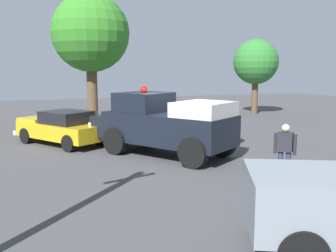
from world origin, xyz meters
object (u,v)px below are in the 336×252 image
Objects in this scene: classic_hot_rod at (62,127)px; lawn_chair_near_truck at (149,122)px; lawn_chair_spare at (228,126)px; spectator_standing at (285,149)px; lawn_chair_by_car at (236,130)px; oak_tree_left at (91,34)px; traffic_cone at (105,133)px; spectator_seated at (147,120)px; oak_tree_right at (256,62)px; vintage_fire_truck at (163,124)px.

lawn_chair_near_truck is (1.28, -4.38, -0.16)m from classic_hot_rod.
spectator_standing reaches higher than lawn_chair_spare.
lawn_chair_by_car is 11.14m from oak_tree_left.
oak_tree_left is at bearing 21.16° from lawn_chair_near_truck.
lawn_chair_near_truck is 2.62m from traffic_cone.
spectator_seated is at bearing 7.74° from spectator_standing.
oak_tree_left is at bearing -20.54° from classic_hot_rod.
spectator_seated is at bearing -160.11° from oak_tree_left.
oak_tree_right is at bearing -30.54° from spectator_standing.
classic_hot_rod is at bearing 34.68° from spectator_standing.
classic_hot_rod is at bearing 106.25° from lawn_chair_near_truck.
lawn_chair_by_car is at bearing 142.82° from oak_tree_right.
classic_hot_rod is 16.17m from oak_tree_right.
classic_hot_rod is at bearing 106.78° from spectator_seated.
oak_tree_left reaches higher than classic_hot_rod.
oak_tree_right is at bearing -64.07° from classic_hot_rod.
classic_hot_rod reaches higher than lawn_chair_spare.
spectator_seated is at bearing -73.22° from classic_hot_rod.
oak_tree_right is 14.42m from traffic_cone.
classic_hot_rod reaches higher than lawn_chair_by_car.
vintage_fire_truck reaches higher than spectator_seated.
vintage_fire_truck is 3.87m from lawn_chair_by_car.
spectator_seated is 2.52m from traffic_cone.
vintage_fire_truck is 9.71× the size of traffic_cone.
oak_tree_left is 7.87m from traffic_cone.
spectator_standing is at bearing -156.77° from traffic_cone.
spectator_standing is at bearing 149.46° from oak_tree_right.
lawn_chair_by_car is at bearing -119.07° from traffic_cone.
oak_tree_left is (8.93, 4.70, 4.71)m from lawn_chair_by_car.
traffic_cone is at bearing 23.23° from spectator_standing.
oak_tree_right is (0.55, -11.90, -1.57)m from oak_tree_left.
lawn_chair_by_car is (-2.54, -7.10, -0.16)m from classic_hot_rod.
spectator_standing reaches higher than traffic_cone.
spectator_standing is (-5.42, 1.60, 0.37)m from lawn_chair_by_car.
lawn_chair_spare is at bearing -147.35° from oak_tree_left.
vintage_fire_truck reaches higher than classic_hot_rod.
lawn_chair_spare is (-2.67, -3.01, 0.00)m from lawn_chair_near_truck.
oak_tree_left reaches higher than lawn_chair_near_truck.
spectator_seated is at bearing -67.52° from traffic_cone.
lawn_chair_near_truck is 11.84m from oak_tree_right.
lawn_chair_near_truck is 4.02m from lawn_chair_spare.
lawn_chair_near_truck is at bearing 48.43° from lawn_chair_spare.
classic_hot_rod is 4.58× the size of lawn_chair_spare.
oak_tree_right is (10.44, -10.90, 2.53)m from vintage_fire_truck.
spectator_seated reaches higher than lawn_chair_by_car.
lawn_chair_spare is 0.61× the size of spectator_standing.
spectator_seated reaches higher than lawn_chair_spare.
classic_hot_rod is 2.02m from traffic_cone.
classic_hot_rod reaches higher than lawn_chair_near_truck.
spectator_standing is at bearing -145.32° from classic_hot_rod.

